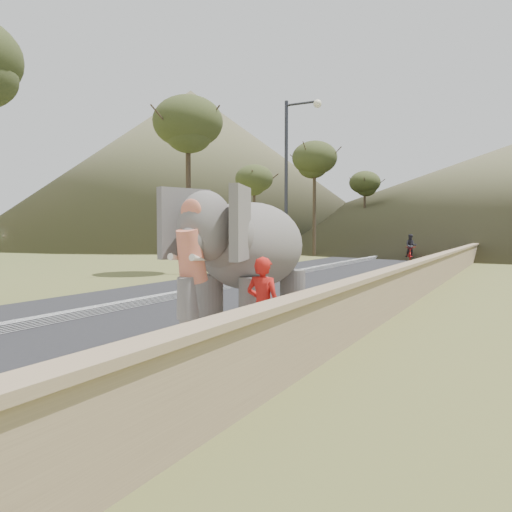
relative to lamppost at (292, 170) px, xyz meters
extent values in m
plane|color=olive|center=(4.69, -16.42, -4.87)|extent=(160.00, 160.00, 0.00)
cube|color=black|center=(-0.31, -6.42, -4.86)|extent=(7.00, 120.00, 0.03)
cube|color=black|center=(-0.31, -6.42, -4.76)|extent=(0.35, 120.00, 0.22)
cube|color=#9E9687|center=(4.69, -6.42, -4.80)|extent=(3.00, 120.00, 0.15)
cube|color=tan|center=(6.34, -6.42, -4.32)|extent=(0.30, 120.00, 1.10)
cylinder|color=#303035|center=(-0.31, 0.00, -0.87)|extent=(0.16, 0.16, 8.00)
cylinder|color=#303035|center=(0.49, 0.00, 2.93)|extent=(1.60, 0.10, 0.10)
sphere|color=#FFF2CC|center=(1.19, 0.00, 2.83)|extent=(0.36, 0.36, 0.36)
cylinder|color=#2D2D33|center=(0.19, -0.66, -3.87)|extent=(0.08, 0.08, 2.00)
cube|color=orange|center=(0.19, -0.66, -2.77)|extent=(0.60, 0.05, 0.60)
cone|color=brown|center=(-33.31, 38.58, 6.13)|extent=(60.00, 60.00, 22.00)
imported|color=#B51913|center=(5.64, -13.71, -3.92)|extent=(0.59, 0.39, 1.62)
imported|color=maroon|center=(2.40, 14.56, -4.38)|extent=(1.05, 1.97, 0.99)
imported|color=#232127|center=(2.45, 14.56, -3.83)|extent=(0.89, 0.76, 1.60)
camera|label=1|loc=(9.34, -20.81, -2.66)|focal=35.00mm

